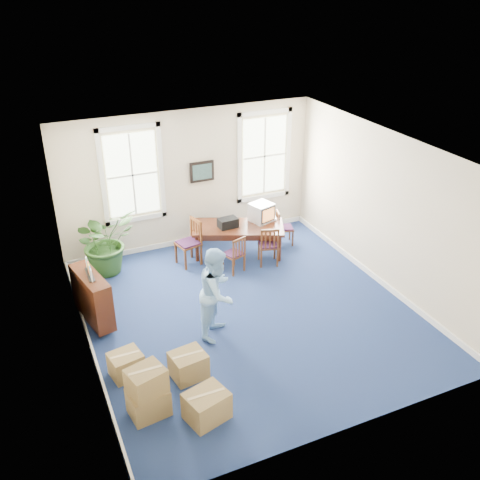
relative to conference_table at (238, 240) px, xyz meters
name	(u,v)px	position (x,y,z in m)	size (l,w,h in m)	color
floor	(248,311)	(-0.78, -2.23, -0.35)	(6.50, 6.50, 0.00)	navy
ceiling	(249,152)	(-0.78, -2.23, 2.85)	(6.50, 6.50, 0.00)	white
wall_back	(189,179)	(-0.78, 1.02, 1.25)	(6.50, 6.50, 0.00)	beige
wall_front	(353,341)	(-0.78, -5.48, 1.25)	(6.50, 6.50, 0.00)	beige
wall_left	(78,272)	(-3.78, -2.23, 1.25)	(6.50, 6.50, 0.00)	beige
wall_right	(385,210)	(2.22, -2.23, 1.25)	(6.50, 6.50, 0.00)	beige
baseboard_back	(192,239)	(-0.78, 0.99, -0.29)	(6.00, 0.04, 0.12)	white
baseboard_left	(92,349)	(-3.75, -2.23, -0.29)	(0.04, 6.50, 0.12)	white
baseboard_right	(374,276)	(2.19, -2.23, -0.29)	(0.04, 6.50, 0.12)	white
window_left	(132,175)	(-2.08, 1.00, 1.55)	(1.40, 0.12, 2.20)	white
window_right	(264,156)	(1.12, 1.00, 1.55)	(1.40, 0.12, 2.20)	white
wall_picture	(202,172)	(-0.48, 0.97, 1.40)	(0.58, 0.06, 0.48)	black
conference_table	(238,240)	(0.00, 0.00, 0.00)	(2.04, 0.93, 0.70)	#492011
crt_tv	(261,212)	(0.60, 0.05, 0.56)	(0.47, 0.51, 0.43)	#B7B7BC
game_console	(273,218)	(0.88, 0.00, 0.37)	(0.15, 0.19, 0.05)	white
equipment_bag	(228,223)	(-0.23, 0.05, 0.46)	(0.43, 0.28, 0.21)	black
chair_near_left	(233,254)	(-0.42, -0.70, 0.08)	(0.38, 0.38, 0.85)	brown
chair_near_right	(268,245)	(0.42, -0.70, 0.12)	(0.42, 0.42, 0.94)	brown
chair_end_left	(188,243)	(-1.21, 0.00, 0.17)	(0.47, 0.47, 1.04)	brown
chair_end_right	(285,227)	(1.21, 0.00, 0.07)	(0.38, 0.38, 0.84)	brown
man	(217,292)	(-1.54, -2.61, 0.51)	(0.84, 0.65, 1.71)	#92C9FA
credenza	(93,301)	(-3.53, -1.38, 0.12)	(0.34, 1.19, 0.94)	#492011
brochure_rack	(90,273)	(-3.51, -1.38, 0.72)	(0.10, 0.59, 0.26)	#99999E
potted_plant	(105,241)	(-2.91, 0.43, 0.37)	(1.29, 1.12, 1.43)	#234818
cardboard_boxes	(160,382)	(-3.01, -3.92, 0.08)	(1.51, 1.51, 0.86)	#997B48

